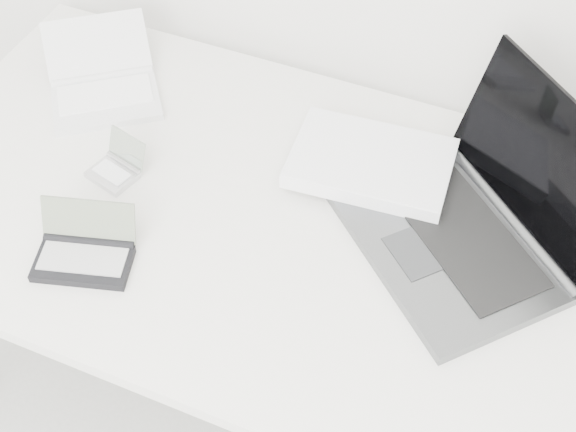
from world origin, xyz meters
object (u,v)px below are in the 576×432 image
at_px(palmtop_charcoal, 85,252).
at_px(desk, 311,243).
at_px(netbook_open_white, 103,85).
at_px(laptop_large, 436,200).

bearing_deg(palmtop_charcoal, desk, 17.07).
xyz_separation_m(desk, netbook_open_white, (-0.54, 0.17, 0.07)).
height_order(netbook_open_white, palmtop_charcoal, netbook_open_white).
xyz_separation_m(laptop_large, palmtop_charcoal, (-0.53, -0.33, -0.02)).
xyz_separation_m(desk, palmtop_charcoal, (-0.34, -0.22, 0.06)).
xyz_separation_m(netbook_open_white, palmtop_charcoal, (0.20, -0.39, -0.00)).
height_order(desk, netbook_open_white, netbook_open_white).
relative_size(laptop_large, netbook_open_white, 1.82).
distance_m(desk, laptop_large, 0.24).
relative_size(netbook_open_white, palmtop_charcoal, 1.76).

